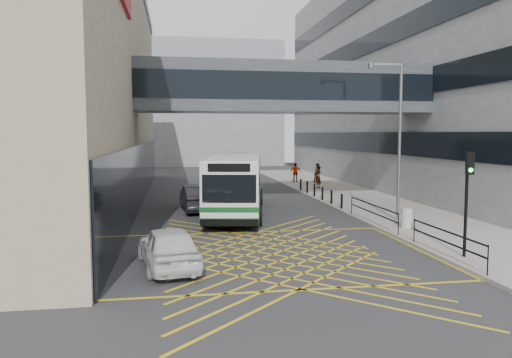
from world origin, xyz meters
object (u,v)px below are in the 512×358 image
traffic_light (468,189)px  street_lamp (396,132)px  pedestrian_a (318,177)px  bus (236,182)px  car_white (168,247)px  car_silver (225,181)px  pedestrian_b (318,173)px  pedestrian_c (296,173)px  litter_bin (407,218)px  car_dark (197,198)px

traffic_light → street_lamp: (0.82, 7.83, 2.09)m
traffic_light → pedestrian_a: 23.45m
bus → car_white: bus is taller
car_silver → street_lamp: (7.09, -18.19, 4.15)m
car_silver → traffic_light: size_ratio=1.04×
car_silver → pedestrian_b: (8.72, 1.56, 0.43)m
traffic_light → pedestrian_c: traffic_light is taller
street_lamp → car_white: bearing=-145.4°
car_silver → pedestrian_a: bearing=145.5°
car_silver → pedestrian_c: (6.87, 2.63, 0.42)m
litter_bin → pedestrian_b: 21.91m
car_white → car_silver: (4.51, 25.17, -0.13)m
car_white → pedestrian_b: 29.83m
traffic_light → pedestrian_c: (0.59, 28.65, -1.64)m
bus → pedestrian_c: size_ratio=6.98×
bus → street_lamp: size_ratio=1.54×
bus → pedestrian_c: bus is taller
car_white → pedestrian_c: 30.04m
car_dark → car_silver: size_ratio=1.26×
street_lamp → pedestrian_a: 15.97m
pedestrian_c → bus: bearing=77.0°
traffic_light → litter_bin: bearing=96.2°
pedestrian_b → car_silver: bearing=161.1°
car_dark → litter_bin: bearing=136.0°
pedestrian_b → car_dark: bearing=-159.1°
car_white → litter_bin: bearing=-166.2°
bus → car_dark: bearing=162.2°
pedestrian_a → traffic_light: bearing=45.1°
traffic_light → car_white: bearing=-173.4°
car_white → pedestrian_a: 25.51m
traffic_light → car_silver: bearing=114.7°
car_dark → pedestrian_a: 14.27m
litter_bin → pedestrian_b: bearing=84.9°
bus → car_silver: bearing=97.1°
car_dark → pedestrian_c: pedestrian_c is taller
street_lamp → litter_bin: (-0.32, -2.06, -4.15)m
car_white → street_lamp: bearing=-158.7°
car_dark → litter_bin: car_dark is taller
car_dark → pedestrian_b: bearing=-135.0°
car_white → car_dark: bearing=-106.6°
pedestrian_c → traffic_light: bearing=100.9°
car_dark → traffic_light: (9.24, -13.66, 1.90)m
car_dark → car_white: bearing=78.2°
bus → traffic_light: (6.97, -12.46, 0.86)m
car_silver → pedestrian_c: 7.37m
car_dark → car_silver: bearing=-108.4°
car_silver → traffic_light: bearing=88.6°
litter_bin → pedestrian_a: bearing=87.7°
street_lamp → litter_bin: street_lamp is taller
car_white → street_lamp: (11.61, 6.98, 4.02)m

